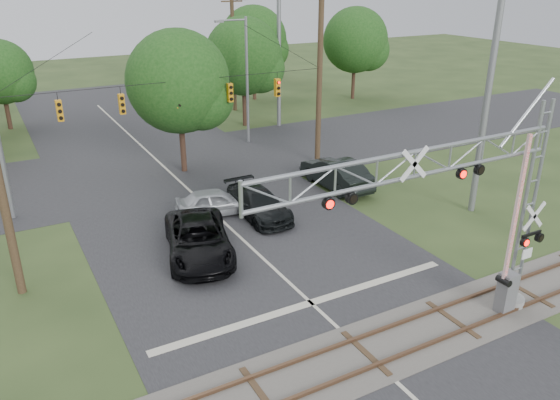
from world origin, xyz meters
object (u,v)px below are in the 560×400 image
crossing_gantry (463,205)px  sedan_silver (215,202)px  pickup_black (198,239)px  streetlight (245,75)px  traffic_signal_span (194,91)px  car_dark (258,203)px

crossing_gantry → sedan_silver: 14.64m
pickup_black → streetlight: 18.66m
traffic_signal_span → pickup_black: size_ratio=3.22×
streetlight → sedan_silver: bearing=-122.5°
crossing_gantry → car_dark: 13.06m
pickup_black → streetlight: (9.72, 15.35, 4.28)m
crossing_gantry → pickup_black: (-5.67, 9.67, -4.13)m
traffic_signal_span → streetlight: 9.24m
car_dark → sedan_silver: car_dark is taller
crossing_gantry → pickup_black: 11.95m
crossing_gantry → car_dark: bearing=96.2°
pickup_black → car_dark: size_ratio=1.19×
traffic_signal_span → car_dark: size_ratio=3.82×
crossing_gantry → streetlight: streetlight is taller
crossing_gantry → sedan_silver: bearing=103.3°
crossing_gantry → pickup_black: size_ratio=1.99×
traffic_signal_span → car_dark: traffic_signal_span is taller
car_dark → streetlight: (5.38, 12.74, 4.38)m
traffic_signal_span → streetlight: (6.39, 6.65, -0.58)m
crossing_gantry → sedan_silver: (-3.22, 13.63, -4.26)m
traffic_signal_span → car_dark: 7.92m
crossing_gantry → streetlight: (4.05, 25.02, 0.14)m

